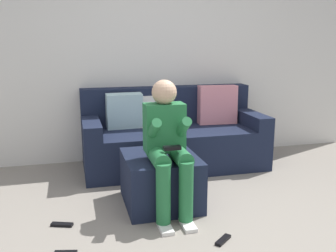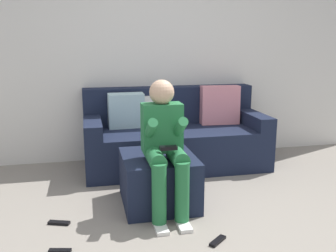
% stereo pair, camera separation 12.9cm
% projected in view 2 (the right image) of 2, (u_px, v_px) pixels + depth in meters
% --- Properties ---
extents(ground_plane, '(7.30, 7.30, 0.00)m').
position_uv_depth(ground_plane, '(204.00, 242.00, 2.82)').
color(ground_plane, gray).
extents(wall_back, '(5.62, 0.10, 2.52)m').
position_uv_depth(wall_back, '(151.00, 57.00, 4.68)').
color(wall_back, silver).
rests_on(wall_back, ground_plane).
extents(couch_sectional, '(2.08, 0.92, 0.93)m').
position_uv_depth(couch_sectional, '(174.00, 136.00, 4.50)').
color(couch_sectional, '#192138').
rests_on(couch_sectional, ground_plane).
extents(ottoman, '(0.64, 0.71, 0.46)m').
position_uv_depth(ottoman, '(159.00, 180.00, 3.43)').
color(ottoman, '#192138').
rests_on(ottoman, ground_plane).
extents(person_seated, '(0.34, 0.62, 1.14)m').
position_uv_depth(person_seated, '(165.00, 143.00, 3.15)').
color(person_seated, '#26723F').
rests_on(person_seated, ground_plane).
extents(remote_near_ottoman, '(0.16, 0.15, 0.02)m').
position_uv_depth(remote_near_ottoman, '(218.00, 241.00, 2.80)').
color(remote_near_ottoman, black).
rests_on(remote_near_ottoman, ground_plane).
extents(remote_by_storage_bin, '(0.16, 0.08, 0.02)m').
position_uv_depth(remote_by_storage_bin, '(60.00, 251.00, 2.67)').
color(remote_by_storage_bin, black).
rests_on(remote_by_storage_bin, ground_plane).
extents(remote_under_side_table, '(0.18, 0.11, 0.02)m').
position_uv_depth(remote_under_side_table, '(59.00, 223.00, 3.08)').
color(remote_under_side_table, black).
rests_on(remote_under_side_table, ground_plane).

